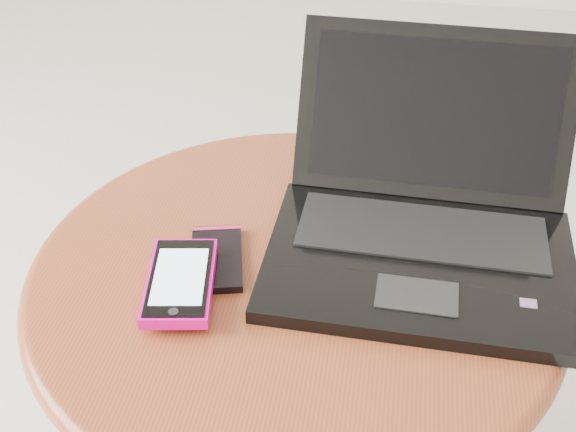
# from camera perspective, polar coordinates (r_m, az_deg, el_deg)

# --- Properties ---
(table) EXTENTS (0.57, 0.57, 0.45)m
(table) POSITION_cam_1_polar(r_m,az_deg,el_deg) (0.85, 0.46, -8.79)
(table) COLOR #5B321A
(table) RESTS_ON ground
(laptop) EXTENTS (0.32, 0.32, 0.19)m
(laptop) POSITION_cam_1_polar(r_m,az_deg,el_deg) (0.80, 10.41, -0.12)
(laptop) COLOR black
(laptop) RESTS_ON table
(phone_black) EXTENTS (0.08, 0.11, 0.01)m
(phone_black) POSITION_cam_1_polar(r_m,az_deg,el_deg) (0.79, -5.52, -3.26)
(phone_black) COLOR black
(phone_black) RESTS_ON table
(phone_pink) EXTENTS (0.08, 0.13, 0.01)m
(phone_pink) POSITION_cam_1_polar(r_m,az_deg,el_deg) (0.75, -8.31, -5.00)
(phone_pink) COLOR #D90283
(phone_pink) RESTS_ON phone_black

